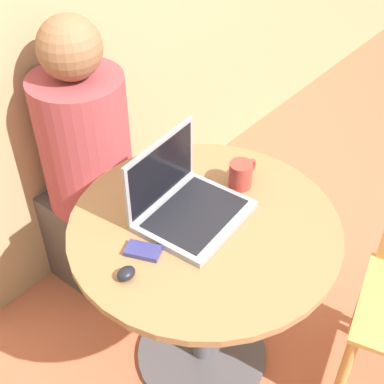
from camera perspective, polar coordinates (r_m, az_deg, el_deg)
name	(u,v)px	position (r m, az deg, el deg)	size (l,w,h in m)	color
ground_plane	(202,354)	(2.19, 1.05, -16.90)	(12.00, 12.00, 0.00)	#B26042
round_table	(204,265)	(1.77, 1.25, -7.84)	(0.84, 0.84, 0.71)	#4C4C51
laptop	(185,202)	(1.64, -0.78, -1.08)	(0.34, 0.29, 0.24)	gray
cell_phone	(143,251)	(1.55, -5.24, -6.27)	(0.09, 0.12, 0.02)	navy
computer_mouse	(126,274)	(1.49, -7.04, -8.62)	(0.06, 0.04, 0.03)	black
coffee_cup	(241,174)	(1.75, 5.30, 1.92)	(0.12, 0.08, 0.09)	#B2382D
person_seated	(82,180)	(2.17, -11.68, 1.21)	(0.34, 0.53, 1.19)	#4C4742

